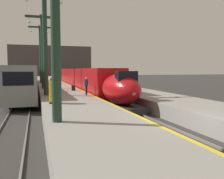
{
  "coord_description": "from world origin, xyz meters",
  "views": [
    {
      "loc": [
        -6.8,
        -10.38,
        3.47
      ],
      "look_at": [
        -0.75,
        8.9,
        1.8
      ],
      "focal_mm": 39.01,
      "sensor_mm": 36.0,
      "label": 1
    }
  ],
  "objects": [
    {
      "name": "ticket_machine_yellow",
      "position": [
        -5.55,
        7.35,
        1.79
      ],
      "size": [
        0.76,
        0.62,
        1.6
      ],
      "color": "yellow",
      "rests_on": "platform_left"
    },
    {
      "name": "passenger_near_edge",
      "position": [
        -5.05,
        17.37,
        2.04
      ],
      "size": [
        0.47,
        0.41,
        1.69
      ],
      "color": "#23232D",
      "rests_on": "platform_left"
    },
    {
      "name": "rail_main_left",
      "position": [
        -0.75,
        27.5,
        0.06
      ],
      "size": [
        0.08,
        110.0,
        0.12
      ],
      "primitive_type": "cube",
      "color": "slate",
      "rests_on": "ground"
    },
    {
      "name": "station_column_far",
      "position": [
        -5.9,
        21.46,
        6.55
      ],
      "size": [
        4.0,
        0.68,
        9.14
      ],
      "color": "#1E3828",
      "rests_on": "platform_left"
    },
    {
      "name": "platform_right",
      "position": [
        4.05,
        24.75,
        0.53
      ],
      "size": [
        4.8,
        110.0,
        1.05
      ],
      "primitive_type": "cube",
      "color": "gray",
      "rests_on": "ground"
    },
    {
      "name": "rail_secondary_right",
      "position": [
        -7.35,
        27.5,
        0.06
      ],
      "size": [
        0.08,
        110.0,
        0.12
      ],
      "primitive_type": "cube",
      "color": "slate",
      "rests_on": "ground"
    },
    {
      "name": "station_column_near",
      "position": [
        -5.84,
        0.99,
        6.51
      ],
      "size": [
        4.0,
        0.68,
        8.89
      ],
      "color": "#1E3828",
      "rests_on": "platform_left"
    },
    {
      "name": "station_column_mid",
      "position": [
        -5.9,
        13.19,
        6.79
      ],
      "size": [
        4.0,
        0.68,
        9.59
      ],
      "color": "#1E3828",
      "rests_on": "platform_left"
    },
    {
      "name": "regional_train_adjacent",
      "position": [
        -8.1,
        27.97,
        2.13
      ],
      "size": [
        2.85,
        36.6,
        3.8
      ],
      "color": "gray",
      "rests_on": "ground"
    },
    {
      "name": "station_column_distant",
      "position": [
        -5.9,
        35.13,
        7.07
      ],
      "size": [
        4.0,
        0.68,
        10.12
      ],
      "color": "#1E3828",
      "rests_on": "platform_left"
    },
    {
      "name": "highspeed_train_main",
      "position": [
        0.0,
        42.49,
        1.98
      ],
      "size": [
        2.92,
        74.67,
        3.6
      ],
      "color": "#B20F14",
      "rests_on": "ground"
    },
    {
      "name": "rail_main_right",
      "position": [
        0.75,
        27.5,
        0.06
      ],
      "size": [
        0.08,
        110.0,
        0.12
      ],
      "primitive_type": "cube",
      "color": "slate",
      "rests_on": "ground"
    },
    {
      "name": "passenger_mid_platform",
      "position": [
        -2.24,
        12.3,
        2.04
      ],
      "size": [
        0.39,
        0.49,
        1.69
      ],
      "color": "#23232D",
      "rests_on": "platform_left"
    },
    {
      "name": "platform_left_safety_stripe",
      "position": [
        -1.77,
        24.75,
        1.05
      ],
      "size": [
        0.2,
        107.8,
        0.01
      ],
      "primitive_type": "cube",
      "color": "yellow",
      "rests_on": "platform_left"
    },
    {
      "name": "platform_left",
      "position": [
        -4.05,
        24.75,
        0.53
      ],
      "size": [
        4.8,
        110.0,
        1.05
      ],
      "primitive_type": "cube",
      "color": "gray",
      "rests_on": "ground"
    },
    {
      "name": "terminus_back_wall",
      "position": [
        0.0,
        102.0,
        7.0
      ],
      "size": [
        36.0,
        2.0,
        14.0
      ],
      "primitive_type": "cube",
      "color": "#4C4742",
      "rests_on": "ground"
    },
    {
      "name": "rail_secondary_left",
      "position": [
        -8.85,
        27.5,
        0.06
      ],
      "size": [
        0.08,
        110.0,
        0.12
      ],
      "primitive_type": "cube",
      "color": "slate",
      "rests_on": "ground"
    },
    {
      "name": "rolling_suitcase",
      "position": [
        -2.72,
        17.42,
        1.35
      ],
      "size": [
        0.4,
        0.22,
        0.98
      ],
      "color": "black",
      "rests_on": "platform_left"
    },
    {
      "name": "ground_plane",
      "position": [
        0.0,
        0.0,
        0.0
      ],
      "size": [
        260.0,
        260.0,
        0.0
      ],
      "primitive_type": "plane",
      "color": "#33302D"
    }
  ]
}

